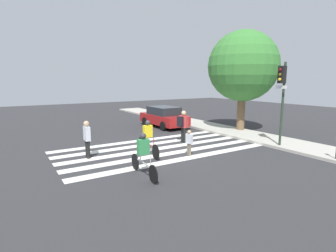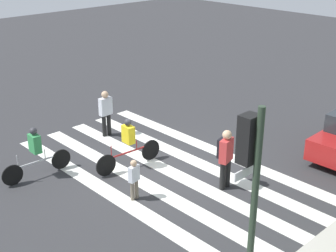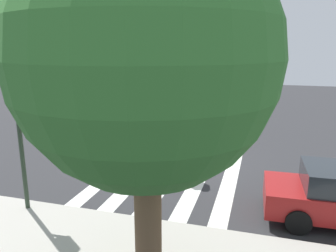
% 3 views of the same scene
% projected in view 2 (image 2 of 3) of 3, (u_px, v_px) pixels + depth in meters
% --- Properties ---
extents(ground_plane, '(60.00, 60.00, 0.00)m').
position_uv_depth(ground_plane, '(168.00, 170.00, 14.42)').
color(ground_plane, '#2D2D30').
extents(crosswalk_stripes, '(4.76, 10.00, 0.01)m').
position_uv_depth(crosswalk_stripes, '(168.00, 170.00, 14.41)').
color(crosswalk_stripes, silver).
rests_on(crosswalk_stripes, ground_plane).
extents(traffic_light, '(0.60, 0.50, 4.32)m').
position_uv_depth(traffic_light, '(250.00, 178.00, 7.74)').
color(traffic_light, '#283828').
rests_on(traffic_light, ground_plane).
extents(pedestrian_adult_tall_backpack, '(0.47, 0.25, 1.68)m').
position_uv_depth(pedestrian_adult_tall_backpack, '(106.00, 111.00, 16.57)').
color(pedestrian_adult_tall_backpack, black).
rests_on(pedestrian_adult_tall_backpack, ground_plane).
extents(pedestrian_adult_yellow_jacket, '(0.35, 0.21, 1.19)m').
position_uv_depth(pedestrian_adult_yellow_jacket, '(134.00, 177.00, 12.62)').
color(pedestrian_adult_yellow_jacket, '#6B6051').
rests_on(pedestrian_adult_yellow_jacket, ground_plane).
extents(pedestrian_adult_blue_shirt, '(0.54, 0.50, 1.79)m').
position_uv_depth(pedestrian_adult_blue_shirt, '(225.00, 154.00, 13.09)').
color(pedestrian_adult_blue_shirt, black).
rests_on(pedestrian_adult_blue_shirt, ground_plane).
extents(cyclist_mid_street, '(2.21, 0.41, 1.59)m').
position_uv_depth(cyclist_mid_street, '(36.00, 150.00, 13.74)').
color(cyclist_mid_street, black).
rests_on(cyclist_mid_street, ground_plane).
extents(cyclist_far_lane, '(2.36, 0.42, 1.63)m').
position_uv_depth(cyclist_far_lane, '(129.00, 142.00, 14.29)').
color(cyclist_far_lane, black).
rests_on(cyclist_far_lane, ground_plane).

